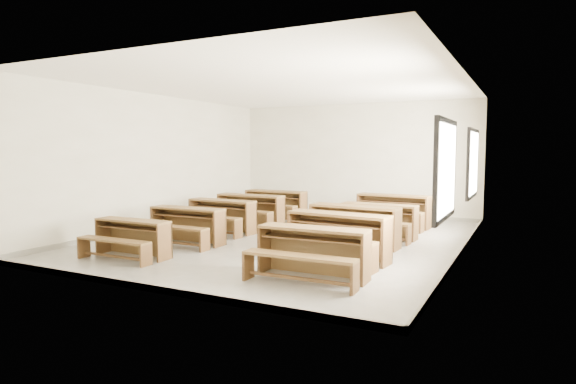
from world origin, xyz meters
The scene contains 11 objects.
room centered at (0.09, 0.00, 2.14)m, with size 8.50×8.50×3.20m.
desk_set_0 centered at (-1.69, -2.79, 0.39)m, with size 1.47×0.77×0.66m.
desk_set_1 centered at (-1.60, -1.38, 0.42)m, with size 1.61×0.84×0.73m.
desk_set_2 centered at (-1.74, 0.03, 0.43)m, with size 1.70×0.95×0.75m.
desk_set_3 centered at (-1.64, 1.12, 0.45)m, with size 1.74×0.91×0.78m.
desk_set_4 centered at (-1.64, 2.46, 0.45)m, with size 1.74×0.93×0.78m.
desk_set_5 centered at (1.72, -2.64, 0.44)m, with size 1.68×0.89×0.75m.
desk_set_6 centered at (1.64, -1.41, 0.47)m, with size 1.88×1.10×0.81m.
desk_set_7 centered at (1.49, -0.14, 0.47)m, with size 1.84×1.04×0.80m.
desk_set_8 centered at (1.67, 0.96, 0.42)m, with size 1.66×0.91×0.73m.
desk_set_9 centered at (1.57, 2.56, 0.46)m, with size 1.83×1.05×0.79m.
Camera 1 is at (4.54, -9.01, 1.88)m, focal length 30.00 mm.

